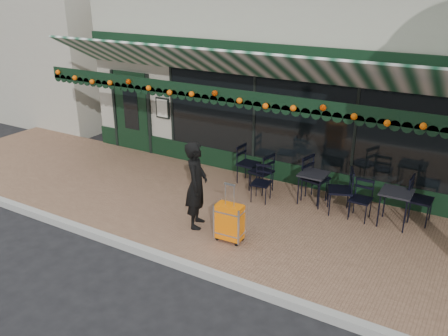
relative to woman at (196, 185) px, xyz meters
The scene contains 16 objects.
ground 1.70m from the woman, 55.83° to the right, with size 80.00×80.00×0.00m, color black.
sidewalk 1.49m from the woman, 48.65° to the left, with size 18.00×4.00×0.15m, color brown.
curb 1.71m from the woman, 57.63° to the right, with size 18.00×0.16×0.15m, color #9E9E99.
restaurant_building 6.87m from the woman, 83.48° to the left, with size 12.00×9.60×4.50m.
neighbor_building_left 14.10m from the woman, 150.68° to the left, with size 12.00×8.00×4.80m, color #A4A290.
woman is the anchor object (origin of this frame).
suitcase 0.99m from the woman, 13.08° to the right, with size 0.51×0.30×1.14m.
cafe_table_a 3.86m from the woman, 30.86° to the left, with size 0.58×0.58×0.72m.
cafe_table_b 2.64m from the woman, 53.10° to the left, with size 0.56×0.56×0.69m.
chair_a_left 2.98m from the woman, 41.43° to the left, with size 0.49×0.49×0.98m, color black, non-canonical shape.
chair_a_right 4.40m from the woman, 32.31° to the left, with size 0.48×0.48×0.95m, color black, non-canonical shape.
chair_a_front 3.30m from the woman, 35.28° to the left, with size 0.41×0.41×0.83m, color black, non-canonical shape.
chair_b_left 2.17m from the woman, 80.50° to the left, with size 0.46×0.46×0.93m, color black, non-canonical shape.
chair_b_right 2.77m from the woman, 54.76° to the left, with size 0.50×0.50×1.00m, color black, non-canonical shape.
chair_b_front 1.80m from the woman, 70.51° to the left, with size 0.40×0.40×0.80m, color black, non-canonical shape.
chair_solo 2.42m from the woman, 93.06° to the left, with size 0.46×0.46×0.92m, color black, non-canonical shape.
Camera 1 is at (3.89, -5.72, 4.67)m, focal length 38.00 mm.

